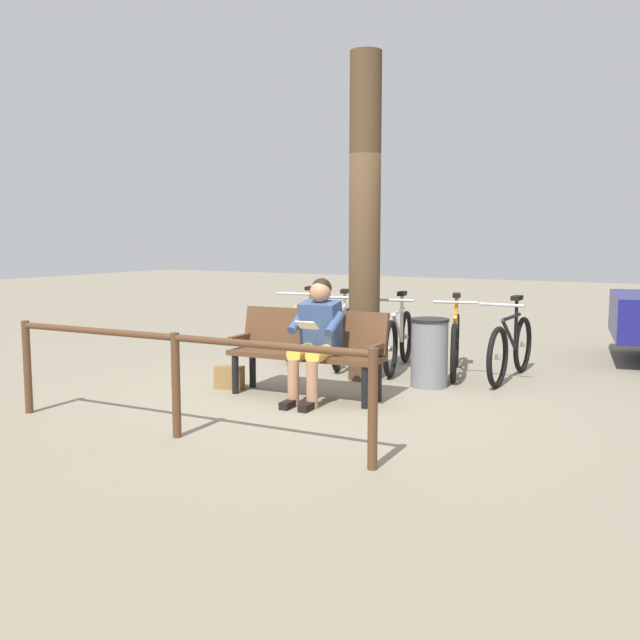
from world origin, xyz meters
The scene contains 12 objects.
ground_plane centered at (0.00, 0.00, 0.00)m, with size 40.00×40.00×0.00m, color gray.
bench centered at (0.13, 0.03, 0.51)m, with size 1.63×0.58×0.87m.
person_reading centered at (-0.04, 0.18, 0.66)m, with size 0.51×0.78×1.20m.
handbag centered at (1.03, 0.17, 0.12)m, with size 0.30×0.14×0.24m, color olive.
tree_trunk centered at (0.02, -0.99, 1.79)m, with size 0.35×0.35×3.59m, color #4C3823.
litter_bin centered at (-0.77, -0.98, 0.37)m, with size 0.41×0.41×0.74m.
bicycle_green centered at (-1.42, -1.81, 0.36)m, with size 0.48×1.68×0.94m.
bicycle_orange centered at (-0.77, -1.83, 0.36)m, with size 0.64×1.62×0.94m.
bicycle_blue centered at (-0.08, -1.74, 0.36)m, with size 0.55×1.65×0.94m.
bicycle_purple centered at (0.68, -1.73, 0.36)m, with size 0.69×1.60×0.94m.
bicycle_silver centered at (1.35, -1.95, 0.36)m, with size 0.50×1.66×0.94m.
railing_fence centered at (0.29, 1.84, 0.60)m, with size 3.48×0.21×0.85m.
Camera 1 is at (-3.46, 6.06, 1.61)m, focal length 39.60 mm.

